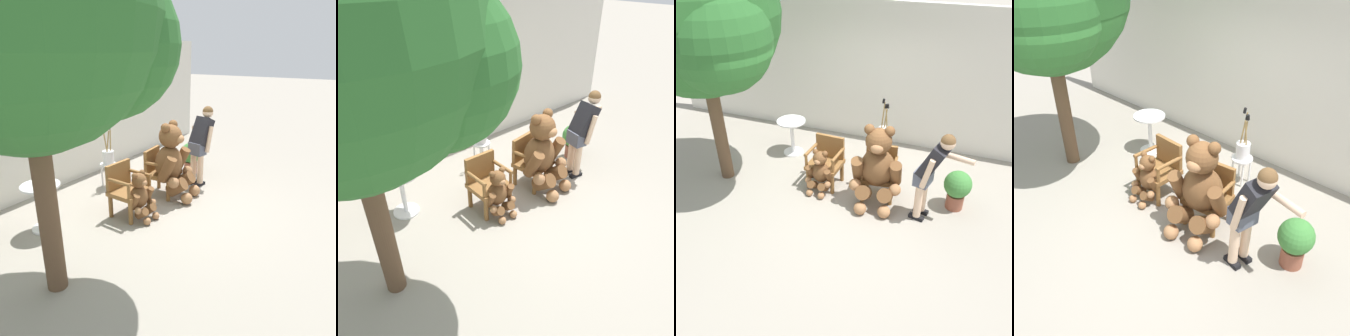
# 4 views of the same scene
# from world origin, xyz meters

# --- Properties ---
(ground_plane) EXTENTS (60.00, 60.00, 0.00)m
(ground_plane) POSITION_xyz_m (0.00, 0.00, 0.00)
(ground_plane) COLOR gray
(back_wall) EXTENTS (10.00, 0.16, 2.80)m
(back_wall) POSITION_xyz_m (0.00, 2.40, 1.40)
(back_wall) COLOR silver
(back_wall) RESTS_ON ground
(wooden_chair_left) EXTENTS (0.58, 0.54, 0.86)m
(wooden_chair_left) POSITION_xyz_m (-0.49, 0.44, 0.46)
(wooden_chair_left) COLOR brown
(wooden_chair_left) RESTS_ON ground
(wooden_chair_right) EXTENTS (0.62, 0.59, 0.86)m
(wooden_chair_right) POSITION_xyz_m (0.48, 0.43, 0.46)
(wooden_chair_right) COLOR brown
(wooden_chair_right) RESTS_ON ground
(teddy_bear_large) EXTENTS (0.85, 0.83, 1.39)m
(teddy_bear_large) POSITION_xyz_m (0.50, 0.18, 0.68)
(teddy_bear_large) COLOR brown
(teddy_bear_large) RESTS_ON ground
(teddy_bear_small) EXTENTS (0.48, 0.46, 0.80)m
(teddy_bear_small) POSITION_xyz_m (-0.49, 0.15, 0.39)
(teddy_bear_small) COLOR brown
(teddy_bear_small) RESTS_ON ground
(person_visitor) EXTENTS (0.83, 0.48, 1.54)m
(person_visitor) POSITION_xyz_m (1.35, 0.06, 0.91)
(person_visitor) COLOR black
(person_visitor) RESTS_ON ground
(white_stool) EXTENTS (0.34, 0.34, 0.46)m
(white_stool) POSITION_xyz_m (0.25, 1.49, 0.36)
(white_stool) COLOR white
(white_stool) RESTS_ON ground
(brush_bucket) EXTENTS (0.22, 0.22, 0.83)m
(brush_bucket) POSITION_xyz_m (0.25, 1.49, 0.63)
(brush_bucket) COLOR white
(brush_bucket) RESTS_ON white_stool
(round_side_table) EXTENTS (0.56, 0.56, 0.72)m
(round_side_table) POSITION_xyz_m (-1.53, 1.16, 0.45)
(round_side_table) COLOR white
(round_side_table) RESTS_ON ground
(potted_plant) EXTENTS (0.44, 0.44, 0.68)m
(potted_plant) POSITION_xyz_m (1.75, 0.49, 0.40)
(potted_plant) COLOR brown
(potted_plant) RESTS_ON ground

